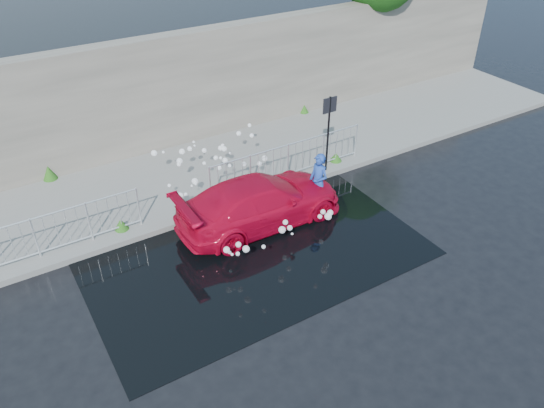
{
  "coord_description": "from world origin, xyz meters",
  "views": [
    {
      "loc": [
        -4.38,
        -7.84,
        8.24
      ],
      "look_at": [
        1.21,
        1.3,
        1.0
      ],
      "focal_mm": 35.0,
      "sensor_mm": 36.0,
      "label": 1
    }
  ],
  "objects": [
    {
      "name": "railing_right",
      "position": [
        3.0,
        3.35,
        0.74
      ],
      "size": [
        5.05,
        0.05,
        1.1
      ],
      "color": "silver",
      "rests_on": "pavement"
    },
    {
      "name": "red_car",
      "position": [
        1.27,
        2.0,
        0.65
      ],
      "size": [
        4.47,
        1.84,
        1.29
      ],
      "primitive_type": "imported",
      "rotation": [
        0.0,
        0.0,
        1.58
      ],
      "color": "red",
      "rests_on": "ground"
    },
    {
      "name": "puddle",
      "position": [
        0.5,
        1.0,
        0.01
      ],
      "size": [
        8.0,
        5.0,
        0.01
      ],
      "primitive_type": "cube",
      "color": "black",
      "rests_on": "ground"
    },
    {
      "name": "retaining_wall",
      "position": [
        0.0,
        7.2,
        1.9
      ],
      "size": [
        30.0,
        0.6,
        3.5
      ],
      "primitive_type": "cube",
      "color": "#635D53",
      "rests_on": "pavement"
    },
    {
      "name": "curb",
      "position": [
        0.0,
        3.0,
        0.08
      ],
      "size": [
        30.0,
        0.25,
        0.16
      ],
      "primitive_type": "cube",
      "color": "gray",
      "rests_on": "ground"
    },
    {
      "name": "sign_post",
      "position": [
        4.2,
        3.1,
        1.72
      ],
      "size": [
        0.45,
        0.06,
        2.5
      ],
      "color": "black",
      "rests_on": "ground"
    },
    {
      "name": "ground",
      "position": [
        0.0,
        0.0,
        0.0
      ],
      "size": [
        90.0,
        90.0,
        0.0
      ],
      "primitive_type": "plane",
      "color": "black",
      "rests_on": "ground"
    },
    {
      "name": "railing_left",
      "position": [
        -4.0,
        3.35,
        0.74
      ],
      "size": [
        5.05,
        0.05,
        1.1
      ],
      "color": "silver",
      "rests_on": "pavement"
    },
    {
      "name": "weeds",
      "position": [
        -0.47,
        4.55,
        0.34
      ],
      "size": [
        12.17,
        3.93,
        0.44
      ],
      "color": "#265516",
      "rests_on": "pavement"
    },
    {
      "name": "water_spray",
      "position": [
        1.06,
        3.19,
        0.78
      ],
      "size": [
        3.48,
        5.48,
        1.06
      ],
      "color": "white",
      "rests_on": "ground"
    },
    {
      "name": "pavement",
      "position": [
        0.0,
        5.0,
        0.07
      ],
      "size": [
        30.0,
        4.0,
        0.15
      ],
      "primitive_type": "cube",
      "color": "gray",
      "rests_on": "ground"
    },
    {
      "name": "person",
      "position": [
        2.96,
        1.8,
        0.81
      ],
      "size": [
        0.48,
        0.65,
        1.62
      ],
      "primitive_type": "imported",
      "rotation": [
        0.0,
        0.0,
        -1.4
      ],
      "color": "#2247AA",
      "rests_on": "ground"
    }
  ]
}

